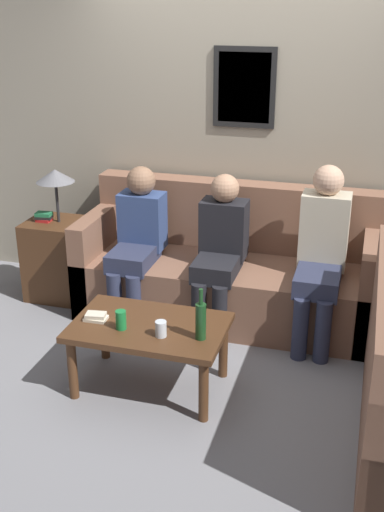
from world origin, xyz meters
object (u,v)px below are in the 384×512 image
object	(u,v)px
couch_main	(228,272)
person_left	(137,237)
person_right	(322,249)
person_middle	(220,246)
coffee_table	(149,334)
drinking_glass	(161,329)
wine_bottle	(201,320)

from	to	relation	value
couch_main	person_left	bearing A→B (deg)	-163.14
couch_main	person_right	size ratio (longest dim) A/B	1.79
person_middle	person_right	bearing A→B (deg)	1.38
coffee_table	drinking_glass	bearing A→B (deg)	-44.47
couch_main	coffee_table	distance (m)	1.19
wine_bottle	drinking_glass	distance (m)	0.25
coffee_table	drinking_glass	distance (m)	0.20
coffee_table	person_right	bearing A→B (deg)	45.50
coffee_table	drinking_glass	world-z (taller)	drinking_glass
couch_main	wine_bottle	bearing A→B (deg)	-84.75
coffee_table	person_left	xyz separation A→B (m)	(-0.43, 0.96, 0.26)
drinking_glass	person_right	xyz separation A→B (m)	(0.84, 1.09, 0.19)
wine_bottle	drinking_glass	size ratio (longest dim) A/B	3.32
couch_main	wine_bottle	world-z (taller)	couch_main
wine_bottle	person_left	distance (m)	1.30
person_left	person_middle	world-z (taller)	person_left
couch_main	drinking_glass	world-z (taller)	couch_main
wine_bottle	drinking_glass	xyz separation A→B (m)	(-0.24, -0.04, -0.07)
wine_bottle	drinking_glass	world-z (taller)	wine_bottle
person_middle	person_right	size ratio (longest dim) A/B	0.91
wine_bottle	person_middle	bearing A→B (deg)	97.47
person_left	person_right	world-z (taller)	person_right
couch_main	person_middle	size ratio (longest dim) A/B	1.97
person_left	person_middle	distance (m)	0.65
couch_main	coffee_table	xyz separation A→B (m)	(-0.24, -1.16, 0.04)
person_left	person_right	size ratio (longest dim) A/B	0.92
couch_main	person_middle	bearing A→B (deg)	-95.70
person_left	couch_main	bearing A→B (deg)	16.86
couch_main	person_left	distance (m)	0.77
coffee_table	drinking_glass	size ratio (longest dim) A/B	9.78
coffee_table	person_right	size ratio (longest dim) A/B	0.76
person_right	person_left	bearing A→B (deg)	-179.52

